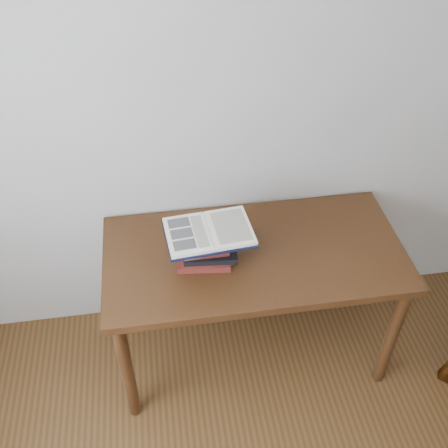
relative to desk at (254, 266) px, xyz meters
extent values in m
cube|color=#B7B5AD|center=(-0.03, 0.37, 0.65)|extent=(3.50, 0.04, 2.60)
cube|color=#412110|center=(0.00, 0.00, 0.08)|extent=(1.39, 0.70, 0.04)
cylinder|color=#412110|center=(-0.64, -0.29, -0.29)|extent=(0.06, 0.06, 0.70)
cylinder|color=#412110|center=(0.64, -0.29, -0.29)|extent=(0.06, 0.06, 0.70)
cylinder|color=#412110|center=(-0.64, 0.29, -0.29)|extent=(0.06, 0.06, 0.70)
cylinder|color=#412110|center=(0.64, 0.29, -0.29)|extent=(0.06, 0.06, 0.70)
cube|color=#5B161C|center=(-0.24, -0.02, 0.11)|extent=(0.25, 0.18, 0.03)
cube|color=#5B161C|center=(-0.23, -0.03, 0.14)|extent=(0.22, 0.15, 0.03)
cube|color=black|center=(-0.21, -0.04, 0.17)|extent=(0.25, 0.17, 0.03)
cube|color=#5B161C|center=(-0.23, -0.02, 0.20)|extent=(0.20, 0.16, 0.03)
cube|color=#8C6448|center=(-0.23, -0.04, 0.23)|extent=(0.25, 0.19, 0.03)
cube|color=#1A274E|center=(-0.22, -0.02, 0.26)|extent=(0.21, 0.16, 0.03)
cube|color=black|center=(-0.21, -0.05, 0.29)|extent=(0.39, 0.29, 0.01)
cube|color=#EDE6CD|center=(-0.31, -0.06, 0.30)|extent=(0.20, 0.26, 0.02)
cube|color=#EDE6CD|center=(-0.12, -0.04, 0.30)|extent=(0.20, 0.26, 0.02)
cylinder|color=#EDE6CD|center=(-0.21, -0.05, 0.30)|extent=(0.03, 0.25, 0.01)
cube|color=black|center=(-0.34, 0.01, 0.31)|extent=(0.10, 0.07, 0.00)
cube|color=black|center=(-0.33, -0.06, 0.31)|extent=(0.10, 0.07, 0.00)
cube|color=black|center=(-0.33, -0.13, 0.31)|extent=(0.10, 0.07, 0.00)
cube|color=#BBB9A2|center=(-0.25, -0.05, 0.31)|extent=(0.06, 0.20, 0.00)
cube|color=#BBB9A2|center=(-0.12, -0.04, 0.31)|extent=(0.16, 0.22, 0.00)
camera|label=1|loc=(-0.40, -1.68, 1.80)|focal=42.00mm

